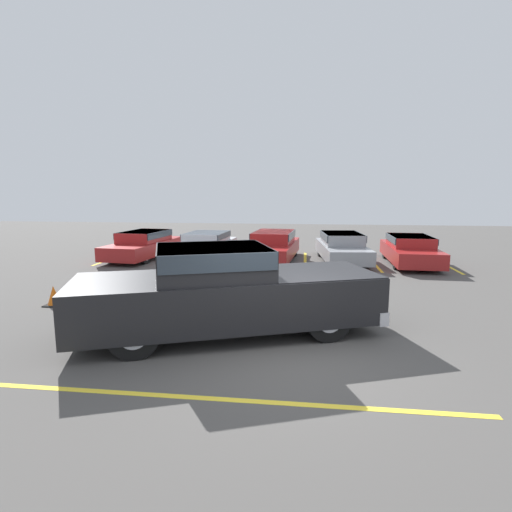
{
  "coord_description": "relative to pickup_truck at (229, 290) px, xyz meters",
  "views": [
    {
      "loc": [
        0.47,
        -6.96,
        2.93
      ],
      "look_at": [
        -1.01,
        4.96,
        1.0
      ],
      "focal_mm": 28.0,
      "sensor_mm": 36.0,
      "label": 1
    }
  ],
  "objects": [
    {
      "name": "stall_stripe_b",
      "position": [
        -4.11,
        9.16,
        -0.93
      ],
      "size": [
        0.12,
        4.49,
        0.01
      ],
      "primitive_type": "cube",
      "color": "yellow",
      "rests_on": "ground_plane"
    },
    {
      "name": "parked_sedan_b",
      "position": [
        -2.81,
        9.26,
        -0.3
      ],
      "size": [
        2.03,
        4.42,
        1.16
      ],
      "rotation": [
        0.0,
        0.0,
        -1.63
      ],
      "color": "#B7BABF",
      "rests_on": "ground_plane"
    },
    {
      "name": "parked_sedan_e",
      "position": [
        5.82,
        8.95,
        -0.31
      ],
      "size": [
        1.88,
        4.63,
        1.16
      ],
      "rotation": [
        0.0,
        0.0,
        -1.6
      ],
      "color": "maroon",
      "rests_on": "ground_plane"
    },
    {
      "name": "stall_stripe_f",
      "position": [
        7.22,
        9.16,
        -0.93
      ],
      "size": [
        0.12,
        4.49,
        0.01
      ],
      "primitive_type": "cube",
      "color": "yellow",
      "rests_on": "ground_plane"
    },
    {
      "name": "aisle_stripe_foreground",
      "position": [
        -0.02,
        -2.69,
        -0.93
      ],
      "size": [
        8.34,
        0.12,
        0.01
      ],
      "primitive_type": "cube",
      "rotation": [
        0.0,
        0.0,
        1.57
      ],
      "color": "yellow",
      "rests_on": "ground_plane"
    },
    {
      "name": "stall_stripe_c",
      "position": [
        -1.28,
        9.16,
        -0.93
      ],
      "size": [
        0.12,
        4.49,
        0.01
      ],
      "primitive_type": "cube",
      "color": "yellow",
      "rests_on": "ground_plane"
    },
    {
      "name": "parked_sedan_a",
      "position": [
        -5.62,
        9.05,
        -0.29
      ],
      "size": [
        2.17,
        4.84,
        1.2
      ],
      "rotation": [
        0.0,
        0.0,
        -1.66
      ],
      "color": "maroon",
      "rests_on": "ground_plane"
    },
    {
      "name": "ground_plane",
      "position": [
        1.07,
        -0.94,
        -0.93
      ],
      "size": [
        60.0,
        60.0,
        0.0
      ],
      "primitive_type": "plane",
      "color": "#4C4947"
    },
    {
      "name": "wheel_stop_curb",
      "position": [
        -5.26,
        11.86,
        -0.86
      ],
      "size": [
        1.71,
        0.2,
        0.14
      ],
      "primitive_type": "cube",
      "color": "#B7B2A8",
      "rests_on": "ground_plane"
    },
    {
      "name": "pickup_truck",
      "position": [
        0.0,
        0.0,
        0.0
      ],
      "size": [
        6.51,
        4.11,
        1.84
      ],
      "rotation": [
        0.0,
        0.0,
        0.35
      ],
      "color": "black",
      "rests_on": "ground_plane"
    },
    {
      "name": "stall_stripe_d",
      "position": [
        1.56,
        9.16,
        -0.93
      ],
      "size": [
        0.12,
        4.49,
        0.01
      ],
      "primitive_type": "cube",
      "color": "yellow",
      "rests_on": "ground_plane"
    },
    {
      "name": "traffic_cone",
      "position": [
        -4.94,
        1.47,
        -0.69
      ],
      "size": [
        0.43,
        0.43,
        0.53
      ],
      "color": "black",
      "rests_on": "ground_plane"
    },
    {
      "name": "stall_stripe_a",
      "position": [
        -6.94,
        9.16,
        -0.93
      ],
      "size": [
        0.12,
        4.49,
        0.01
      ],
      "primitive_type": "cube",
      "color": "yellow",
      "rests_on": "ground_plane"
    },
    {
      "name": "parked_sedan_d",
      "position": [
        3.1,
        9.26,
        -0.28
      ],
      "size": [
        2.11,
        4.78,
        1.21
      ],
      "rotation": [
        0.0,
        0.0,
        -1.48
      ],
      "color": "gray",
      "rests_on": "ground_plane"
    },
    {
      "name": "stall_stripe_e",
      "position": [
        4.39,
        9.16,
        -0.93
      ],
      "size": [
        0.12,
        4.49,
        0.01
      ],
      "primitive_type": "cube",
      "color": "yellow",
      "rests_on": "ground_plane"
    },
    {
      "name": "parked_sedan_c",
      "position": [
        0.19,
        9.05,
        -0.25
      ],
      "size": [
        2.14,
        4.83,
        1.26
      ],
      "rotation": [
        0.0,
        0.0,
        -1.65
      ],
      "color": "maroon",
      "rests_on": "ground_plane"
    }
  ]
}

